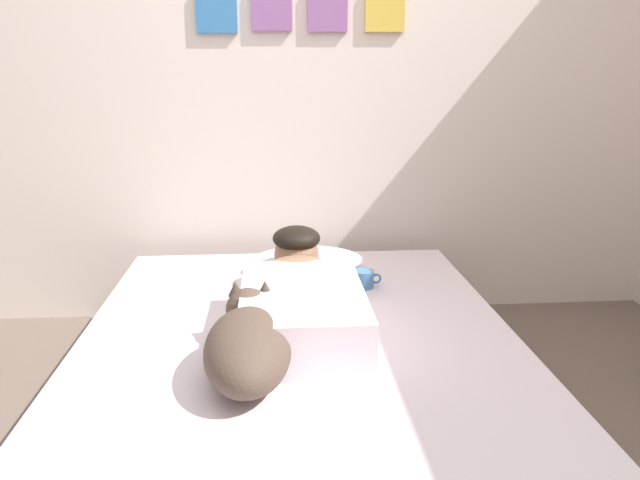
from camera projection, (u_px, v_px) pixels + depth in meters
back_wall at (300, 75)px, 3.02m from camera, size 3.81×0.12×2.50m
bed at (299, 377)px, 2.22m from camera, size 1.58×1.94×0.38m
pillow at (306, 261)px, 2.76m from camera, size 0.52×0.32×0.11m
person_lying at (301, 295)px, 2.21m from camera, size 0.43×0.92×0.27m
dog at (248, 344)px, 1.82m from camera, size 0.26×0.57×0.21m
coffee_cup at (364, 279)px, 2.58m from camera, size 0.12×0.09×0.07m
cell_phone at (326, 318)px, 2.25m from camera, size 0.07×0.14×0.01m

